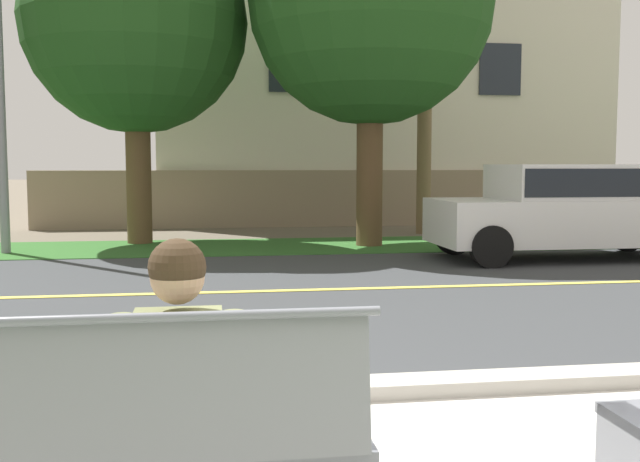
# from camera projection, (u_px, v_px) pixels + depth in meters

# --- Properties ---
(ground_plane) EXTENTS (140.00, 140.00, 0.00)m
(ground_plane) POSITION_uv_depth(u_px,v_px,m) (294.00, 273.00, 10.46)
(ground_plane) COLOR #665B4C
(curb_edge) EXTENTS (44.00, 0.30, 0.11)m
(curb_edge) POSITION_uv_depth(u_px,v_px,m) (391.00, 388.00, 4.89)
(curb_edge) COLOR #ADA89E
(curb_edge) RESTS_ON ground_plane
(street_asphalt) EXTENTS (52.00, 8.00, 0.01)m
(street_asphalt) POSITION_uv_depth(u_px,v_px,m) (308.00, 290.00, 8.99)
(street_asphalt) COLOR #383A3D
(street_asphalt) RESTS_ON ground_plane
(road_centre_line) EXTENTS (48.00, 0.14, 0.01)m
(road_centre_line) POSITION_uv_depth(u_px,v_px,m) (308.00, 290.00, 8.99)
(road_centre_line) COLOR #E0CC4C
(road_centre_line) RESTS_ON ground_plane
(far_verge_grass) EXTENTS (48.00, 2.80, 0.02)m
(far_verge_grass) POSITION_uv_depth(u_px,v_px,m) (273.00, 246.00, 13.82)
(far_verge_grass) COLOR #2D6026
(far_verge_grass) RESTS_ON ground_plane
(bench_left) EXTENTS (1.86, 0.48, 1.01)m
(bench_left) POSITION_uv_depth(u_px,v_px,m) (131.00, 449.00, 2.79)
(bench_left) COLOR slate
(bench_left) RESTS_ON ground_plane
(seated_person_olive) EXTENTS (0.52, 0.68, 1.25)m
(seated_person_olive) POSITION_uv_depth(u_px,v_px,m) (180.00, 378.00, 2.97)
(seated_person_olive) COLOR black
(seated_person_olive) RESTS_ON ground_plane
(car_white_near) EXTENTS (4.30, 1.86, 1.54)m
(car_white_near) POSITION_uv_depth(u_px,v_px,m) (566.00, 207.00, 11.95)
(car_white_near) COLOR silver
(car_white_near) RESTS_ON ground_plane
(shade_tree_left) EXTENTS (4.26, 4.26, 7.03)m
(shade_tree_left) POSITION_uv_depth(u_px,v_px,m) (142.00, 4.00, 13.88)
(shade_tree_left) COLOR brown
(shade_tree_left) RESTS_ON ground_plane
(garden_wall) EXTENTS (13.00, 0.36, 1.40)m
(garden_wall) POSITION_uv_depth(u_px,v_px,m) (303.00, 198.00, 18.29)
(garden_wall) COLOR gray
(garden_wall) RESTS_ON ground_plane
(house_across_street) EXTENTS (12.86, 6.91, 7.79)m
(house_across_street) POSITION_uv_depth(u_px,v_px,m) (370.00, 82.00, 21.51)
(house_across_street) COLOR beige
(house_across_street) RESTS_ON ground_plane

